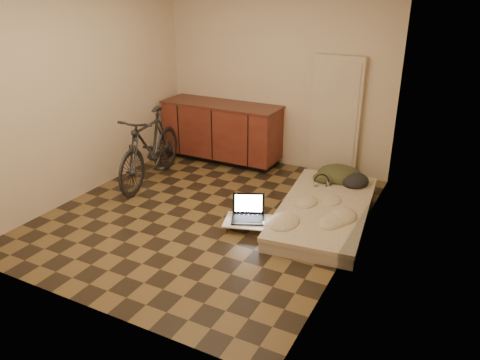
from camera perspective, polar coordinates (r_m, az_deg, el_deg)
The scene contains 10 objects.
room_shell at distance 5.25m, azimuth -4.42°, elevation 8.67°, with size 3.50×4.00×2.60m.
cabinets at distance 7.26m, azimuth -2.22°, elevation 5.93°, with size 1.84×0.62×0.91m.
appliance_panel at distance 6.73m, azimuth 11.57°, elevation 7.50°, with size 0.70×0.10×1.70m, color beige.
bicycle at distance 6.52m, azimuth -10.94°, elevation 4.36°, with size 0.51×1.72×1.11m, color black.
futon at distance 5.65m, azimuth 10.28°, elevation -3.73°, with size 1.22×2.17×0.18m.
clothing_pile at distance 6.30m, azimuth 12.51°, elevation 1.09°, with size 0.63×0.53×0.25m, color #363921, non-canonical shape.
headphones at distance 6.07m, azimuth 9.91°, elevation -0.09°, with size 0.21×0.20×0.14m, color black, non-canonical shape.
lap_desk at distance 5.32m, azimuth 1.34°, elevation -5.09°, with size 0.68×0.54×0.10m.
laptop at distance 5.35m, azimuth 1.00°, elevation -4.15°, with size 0.47×0.45×0.25m.
mouse at distance 5.23m, azimuth 3.09°, elevation -5.30°, with size 0.06×0.11×0.04m, color white.
Camera 1 is at (2.70, -4.32, 2.59)m, focal length 35.00 mm.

